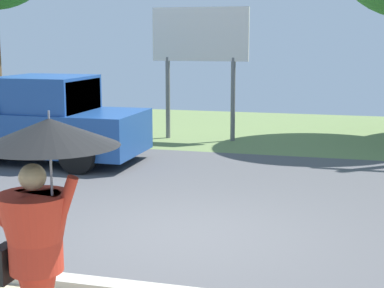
# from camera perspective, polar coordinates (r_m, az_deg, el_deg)

# --- Properties ---
(ground_plane) EXTENTS (40.00, 22.00, 0.20)m
(ground_plane) POSITION_cam_1_polar(r_m,az_deg,el_deg) (11.06, 3.25, -4.19)
(ground_plane) COLOR #4C4C4F
(monk_pedestrian) EXTENTS (1.13, 1.11, 2.13)m
(monk_pedestrian) POSITION_cam_1_polar(r_m,az_deg,el_deg) (4.98, -14.45, -8.10)
(monk_pedestrian) COLOR #B22D1E
(monk_pedestrian) RESTS_ON ground_plane
(pickup_truck) EXTENTS (5.20, 2.28, 1.88)m
(pickup_truck) POSITION_cam_1_polar(r_m,az_deg,el_deg) (13.65, -15.50, 2.13)
(pickup_truck) COLOR #1E478C
(pickup_truck) RESTS_ON ground_plane
(roadside_billboard) EXTENTS (2.60, 0.12, 3.50)m
(roadside_billboard) POSITION_cam_1_polar(r_m,az_deg,el_deg) (15.77, 0.79, 9.64)
(roadside_billboard) COLOR slate
(roadside_billboard) RESTS_ON ground_plane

